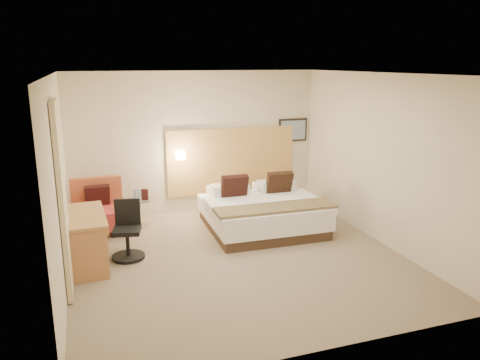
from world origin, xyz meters
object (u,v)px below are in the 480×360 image
object	(u,v)px
lounge_chair	(99,211)
side_table	(140,211)
desk_chair	(128,235)
desk	(87,225)
bed	(262,211)

from	to	relation	value
lounge_chair	side_table	distance (m)	0.70
side_table	desk_chair	bearing A→B (deg)	-104.67
side_table	desk	bearing A→B (deg)	-122.99
side_table	bed	bearing A→B (deg)	-21.03
bed	lounge_chair	bearing A→B (deg)	164.50
bed	lounge_chair	distance (m)	2.81
bed	desk_chair	distance (m)	2.41
lounge_chair	desk_chair	world-z (taller)	lounge_chair
bed	side_table	xyz separation A→B (m)	(-2.01, 0.77, -0.03)
lounge_chair	desk	world-z (taller)	lounge_chair
bed	desk	bearing A→B (deg)	-167.82
bed	desk_chair	xyz separation A→B (m)	(-2.35, -0.54, 0.05)
bed	desk	distance (m)	3.00
side_table	lounge_chair	bearing A→B (deg)	-178.20
side_table	desk_chair	xyz separation A→B (m)	(-0.34, -1.31, 0.08)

